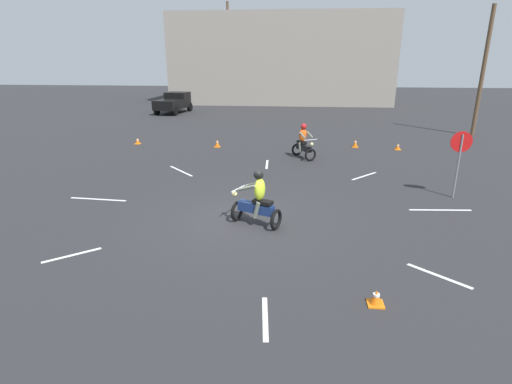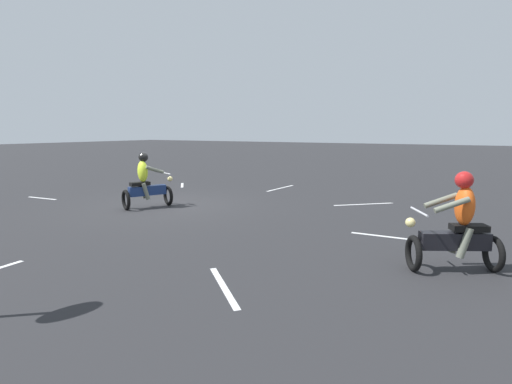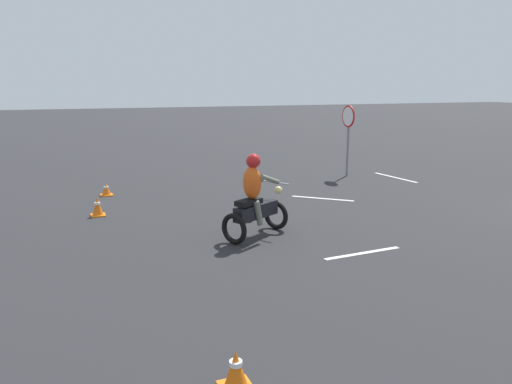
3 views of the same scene
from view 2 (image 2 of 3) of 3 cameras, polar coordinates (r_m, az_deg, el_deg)
ground_plane at (r=12.62m, az=-12.67°, el=-1.90°), size 120.00×120.00×0.00m
motorcycle_rider_foreground at (r=12.30m, az=-15.44°, el=1.14°), size 1.53×1.14×1.66m
motorcycle_rider_background at (r=7.29m, az=26.84°, el=-4.66°), size 1.20×1.52×1.66m
lane_stripe_ne at (r=6.12m, az=-4.64°, el=-13.32°), size 1.20×1.28×0.01m
lane_stripe_n at (r=9.22m, az=18.30°, el=-6.08°), size 0.17×1.59×0.01m
lane_stripe_nw at (r=12.96m, az=15.12°, el=-1.69°), size 1.42×1.53×0.01m
lane_stripe_w at (r=15.98m, az=3.53°, el=0.55°), size 2.03×0.23×0.01m
lane_stripe_sw at (r=17.09m, az=-10.50°, el=0.97°), size 1.12×0.96×0.01m
lane_stripe_s at (r=15.45m, az=-28.24°, el=-0.78°), size 0.23×1.34×0.01m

